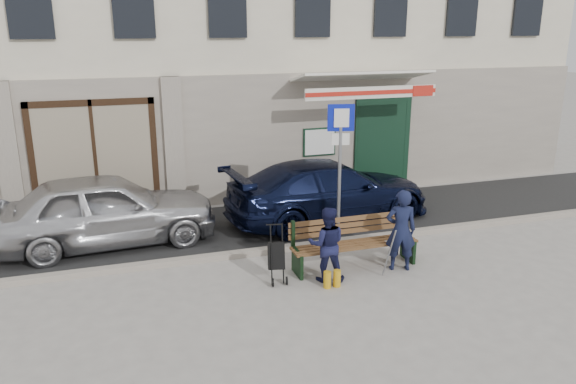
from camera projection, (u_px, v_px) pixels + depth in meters
name	position (u px, v px, depth m)	size (l,w,h in m)	color
ground	(295.00, 285.00, 9.75)	(80.00, 80.00, 0.00)	#9E9991
asphalt_lane	(251.00, 226.00, 12.58)	(60.00, 3.20, 0.01)	#282828
curb	(271.00, 250.00, 11.10)	(60.00, 0.18, 0.12)	#9E9384
building	(202.00, 2.00, 16.05)	(20.00, 8.27, 10.00)	beige
car_silver	(106.00, 210.00, 11.37)	(1.77, 4.40, 1.50)	silver
car_navy	(329.00, 191.00, 12.85)	(1.95, 4.80, 1.39)	black
parking_sign	(340.00, 151.00, 11.14)	(0.52, 0.15, 2.87)	gray
bench	(352.00, 244.00, 10.35)	(2.40, 1.17, 0.98)	brown
man	(401.00, 230.00, 10.18)	(0.56, 0.37, 1.53)	#131834
woman	(327.00, 244.00, 9.76)	(0.66, 0.51, 1.35)	#15183C
stroller	(276.00, 257.00, 9.79)	(0.34, 0.45, 1.02)	black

